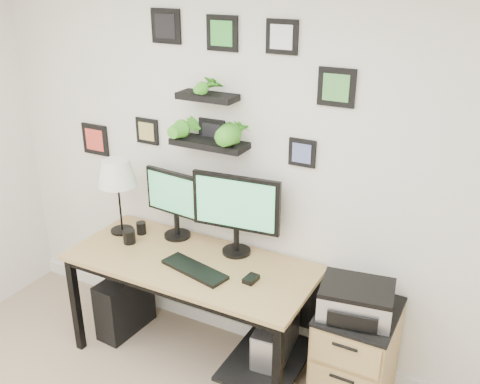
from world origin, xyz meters
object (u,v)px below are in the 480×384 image
Objects in this scene: monitor_left at (175,200)px; mug at (129,237)px; table_lamp at (117,175)px; desk at (199,276)px; monitor_right at (236,208)px; file_cabinet at (355,357)px; printer at (356,300)px; pc_tower_grey at (275,349)px; pc_tower_black at (125,304)px.

mug is (-0.23, -0.22, -0.23)m from monitor_left.
mug is at bearing -35.82° from table_lamp.
desk is 3.35× the size of monitor_left.
mug is (0.15, -0.11, -0.38)m from table_lamp.
table_lamp is at bearing -163.92° from monitor_left.
monitor_right is at bearing -1.24° from monitor_left.
monitor_right is 0.87× the size of file_cabinet.
desk is 3.64× the size of printer.
printer is (0.86, -0.17, -0.31)m from monitor_right.
file_cabinet is 0.43m from printer.
printer is at bearing -11.37° from monitor_right.
mug is 0.14× the size of file_cabinet.
monitor_left is 1.36m from printer.
mug is (-0.53, -0.03, 0.17)m from desk.
mug is 0.21× the size of printer.
desk is 3.00× the size of table_lamp.
file_cabinet is at bearing 3.10° from mug.
desk is at bearing -176.81° from file_cabinet.
table_lamp is (-0.39, -0.11, 0.15)m from monitor_left.
printer is at bearing -2.36° from table_lamp.
monitor_left is at bearing 146.55° from desk.
pc_tower_grey is at bearing -2.19° from table_lamp.
printer is (-0.01, -0.04, 0.43)m from file_cabinet.
pc_tower_grey is 0.52m from file_cabinet.
printer reaches higher than file_cabinet.
mug is at bearing -176.90° from file_cabinet.
table_lamp reaches higher than pc_tower_black.
monitor_right reaches higher than desk.
pc_tower_black is 1.69m from file_cabinet.
printer is at bearing 5.31° from pc_tower_black.
monitor_left reaches higher than pc_tower_black.
monitor_left is at bearing 178.76° from monitor_right.
printer is at bearing 0.79° from desk.
table_lamp is at bearing -173.25° from monitor_right.
monitor_left is 5.12× the size of mug.
monitor_left is 1.18m from pc_tower_grey.
file_cabinet is at bearing 71.25° from printer.
table_lamp is 0.97m from pc_tower_black.
monitor_right is at bearing 16.88° from mug.
pc_tower_black is at bearing -177.31° from pc_tower_grey.
printer is (1.03, 0.01, 0.14)m from desk.
mug is (-0.70, -0.21, -0.27)m from monitor_right.
monitor_right is (0.17, 0.19, 0.44)m from desk.
table_lamp is at bearing 119.69° from pc_tower_black.
desk is 0.56m from mug.
monitor_left is (-0.30, 0.20, 0.40)m from desk.
monitor_left reaches higher than printer.
file_cabinet reaches higher than pc_tower_grey.
desk is 0.54m from monitor_left.
mug reaches higher than desk.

